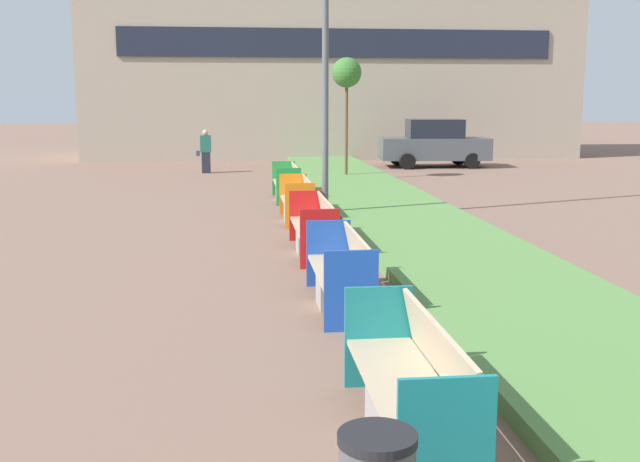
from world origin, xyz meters
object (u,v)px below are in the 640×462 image
bench_teal_frame (410,394)px  bench_blue_frame (341,278)px  sapling_tree_far (347,75)px  bench_orange_frame (298,205)px  bench_green_frame (287,186)px  pedestrian_walking (206,151)px  bench_red_frame (315,232)px  parked_car_distant (434,144)px

bench_teal_frame → bench_blue_frame: same height
bench_blue_frame → sapling_tree_far: size_ratio=0.55×
bench_orange_frame → bench_blue_frame: bearing=-90.0°
bench_green_frame → pedestrian_walking: size_ratio=1.37×
bench_orange_frame → pedestrian_walking: pedestrian_walking is taller
bench_teal_frame → bench_red_frame: 7.20m
bench_orange_frame → parked_car_distant: bearing=63.4°
pedestrian_walking → parked_car_distant: bearing=9.8°
parked_car_distant → bench_blue_frame: bearing=-103.4°
bench_teal_frame → pedestrian_walking: bearing=96.3°
bench_orange_frame → bench_green_frame: size_ratio=0.93×
bench_teal_frame → sapling_tree_far: size_ratio=0.58×
bench_green_frame → pedestrian_walking: (-2.43, 7.74, 0.41)m
parked_car_distant → pedestrian_walking: bearing=-165.6°
bench_green_frame → parked_car_distant: parked_car_distant is taller
bench_red_frame → bench_orange_frame: size_ratio=1.23×
bench_teal_frame → bench_orange_frame: same height
bench_teal_frame → pedestrian_walking: 22.01m
bench_blue_frame → bench_green_frame: same height
bench_teal_frame → bench_blue_frame: 3.84m
bench_red_frame → parked_car_distant: parked_car_distant is taller
bench_blue_frame → parked_car_distant: size_ratio=0.50×
bench_red_frame → bench_orange_frame: bearing=90.1°
bench_teal_frame → parked_car_distant: 24.24m
sapling_tree_far → parked_car_distant: size_ratio=0.91×
pedestrian_walking → bench_teal_frame: bearing=-83.7°
bench_green_frame → bench_blue_frame: bearing=-90.0°
bench_orange_frame → sapling_tree_far: 9.18m
bench_green_frame → parked_car_distant: size_ratio=0.49×
bench_green_frame → pedestrian_walking: 8.12m
bench_red_frame → bench_teal_frame: bearing=-90.0°
bench_teal_frame → bench_green_frame: bearing=90.0°
bench_green_frame → parked_car_distant: 11.25m
bench_blue_frame → pedestrian_walking: (-2.43, 18.03, 0.41)m
sapling_tree_far → parked_car_distant: (4.11, 4.37, -2.49)m
bench_red_frame → pedestrian_walking: size_ratio=1.56×
bench_green_frame → pedestrian_walking: pedestrian_walking is taller
bench_teal_frame → bench_red_frame: (0.00, 7.20, 0.00)m
bench_teal_frame → bench_blue_frame: (-0.00, 3.84, -0.00)m
bench_orange_frame → bench_green_frame: 3.49m
bench_red_frame → bench_blue_frame: bearing=-90.1°
bench_teal_frame → sapling_tree_far: sapling_tree_far is taller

